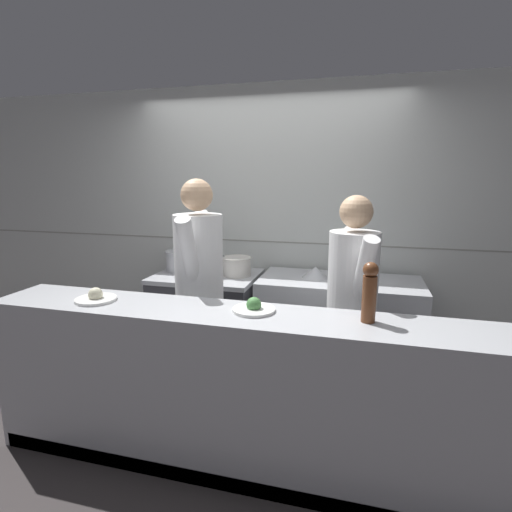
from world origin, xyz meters
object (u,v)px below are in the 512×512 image
Objects in this scene: chef_head_cook at (199,284)px; mixing_bowl_steel at (315,272)px; plated_dish_appetiser at (254,308)px; plated_dish_main at (96,297)px; sauce_pot at (209,265)px; chef_sous at (352,303)px; oven_range at (208,319)px; stock_pot at (180,260)px; pepper_mill at (369,291)px; braising_pot at (237,266)px.

mixing_bowl_steel is at bearing 33.55° from chef_head_cook.
plated_dish_appetiser is 0.78m from chef_head_cook.
mixing_bowl_steel is 0.91× the size of plated_dish_main.
sauce_pot is 1.44m from chef_sous.
plated_dish_main is (-0.24, -1.26, 0.58)m from oven_range.
stock_pot reaches higher than mixing_bowl_steel.
sauce_pot is at bearing 77.95° from plated_dish_main.
pepper_mill is (1.39, -1.19, 0.20)m from sauce_pot.
braising_pot reaches higher than mixing_bowl_steel.
sauce_pot is at bearing 135.28° from chef_sous.
stock_pot is at bearing 137.95° from chef_sous.
pepper_mill is (1.65, 0.06, 0.15)m from plated_dish_main.
plated_dish_main is at bearing -100.75° from oven_range.
chef_sous reaches higher than plated_dish_main.
chef_sous is at bearing 45.65° from plated_dish_appetiser.
pepper_mill is at bearing -30.89° from chef_head_cook.
oven_range is 1.41m from plated_dish_main.
plated_dish_main reaches higher than plated_dish_appetiser.
chef_head_cook is at bearing 155.77° from pepper_mill.
stock_pot is 1.18× the size of mixing_bowl_steel.
chef_sous is at bearing 99.74° from pepper_mill.
mixing_bowl_steel is (0.99, 0.01, 0.52)m from oven_range.
plated_dish_main is 1.02× the size of plated_dish_appetiser.
chef_head_cook is at bearing 136.62° from plated_dish_appetiser.
sauce_pot is 1.84m from pepper_mill.
chef_head_cook is 1.11m from chef_sous.
plated_dish_main is 1.68m from chef_sous.
braising_pot is at bearing 67.99° from plated_dish_main.
chef_head_cook is at bearing 162.26° from chef_sous.
braising_pot is 1.32m from plated_dish_appetiser.
plated_dish_appetiser is (0.75, -1.19, 0.05)m from sauce_pot.
mixing_bowl_steel is (0.97, 0.02, -0.01)m from sauce_pot.
oven_range is 0.87m from chef_head_cook.
chef_sous reaches higher than mixing_bowl_steel.
oven_range is 3.43× the size of braising_pot.
plated_dish_main is 0.77× the size of pepper_mill.
oven_range is 3.42× the size of stock_pot.
oven_range is at bearing 139.65° from pepper_mill.
plated_dish_main is at bearing -177.95° from pepper_mill.
oven_range is 0.62m from stock_pot.
plated_dish_appetiser is 0.15× the size of chef_sous.
pepper_mill is (1.71, -1.26, 0.19)m from stock_pot.
plated_dish_appetiser is 0.66m from pepper_mill.
chef_sous is (1.56, 0.62, -0.10)m from plated_dish_main.
stock_pot is at bearing 169.20° from oven_range.
chef_head_cook reaches higher than chef_sous.
plated_dish_appetiser reaches higher than oven_range.
chef_head_cook reaches higher than sauce_pot.
stock_pot is 0.87m from chef_head_cook.
mixing_bowl_steel is 0.92× the size of plated_dish_appetiser.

